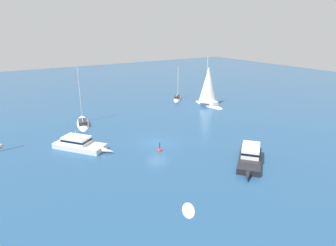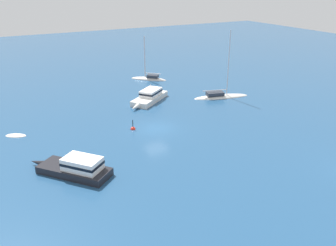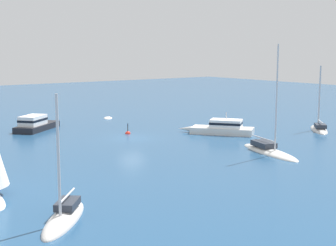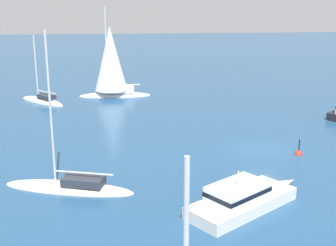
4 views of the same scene
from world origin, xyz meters
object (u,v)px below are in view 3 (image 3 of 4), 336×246
at_px(sailboat, 319,129).
at_px(powerboat, 222,128).
at_px(motor_cruiser, 36,124).
at_px(sloop, 269,151).
at_px(channel_buoy, 128,134).
at_px(yacht, 64,218).
at_px(tender, 108,118).

xyz_separation_m(sailboat, powerboat, (-9.95, 4.62, 0.48)).
height_order(sailboat, motor_cruiser, sailboat).
distance_m(sloop, sailboat, 13.99).
bearing_deg(channel_buoy, motor_cruiser, 130.38).
height_order(sloop, powerboat, sloop).
height_order(motor_cruiser, yacht, yacht).
xyz_separation_m(sloop, channel_buoy, (-4.70, 15.14, -0.11)).
relative_size(motor_cruiser, channel_buoy, 5.04).
relative_size(sloop, sailboat, 1.29).
bearing_deg(channel_buoy, sloop, -72.76).
distance_m(sloop, yacht, 21.82).
relative_size(powerboat, channel_buoy, 5.32).
distance_m(powerboat, channel_buoy, 9.81).
relative_size(motor_cruiser, yacht, 0.97).
xyz_separation_m(powerboat, channel_buoy, (-7.91, 5.77, -0.61)).
bearing_deg(powerboat, channel_buoy, 16.83).
bearing_deg(sloop, tender, -164.09).
height_order(motor_cruiser, tender, motor_cruiser).
height_order(tender, channel_buoy, channel_buoy).
height_order(powerboat, tender, powerboat).
distance_m(sloop, channel_buoy, 15.85).
relative_size(sailboat, powerboat, 1.02).
height_order(sailboat, tender, sailboat).
height_order(yacht, channel_buoy, yacht).
bearing_deg(sailboat, tender, 75.52).
bearing_deg(tender, sloop, -147.01).
bearing_deg(sailboat, sloop, 153.37).
bearing_deg(sloop, powerboat, 175.84).
distance_m(sailboat, motor_cruiser, 30.71).
distance_m(sailboat, powerboat, 10.98).
height_order(yacht, powerboat, yacht).
height_order(sloop, channel_buoy, sloop).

